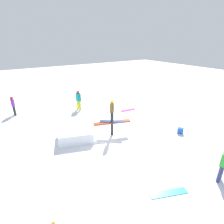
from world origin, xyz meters
TOP-DOWN VIEW (x-y plane):
  - ground_plane at (0.00, 0.00)m, footprint 60.00×60.00m
  - rail_feature at (0.00, 0.00)m, footprint 2.10×0.93m
  - snow_kicker_ramp at (-1.96, 0.64)m, footprint 2.18×1.99m
  - main_rider_on_rail at (0.00, 0.00)m, footprint 1.27×1.07m
  - bystander_purple at (-4.47, 6.27)m, footprint 0.22×0.61m
  - bystander_green at (1.63, -5.28)m, footprint 0.59×0.27m
  - bystander_teal at (-0.06, 4.75)m, footprint 0.29×0.69m
  - loose_snowboard_magenta at (3.08, 2.52)m, footprint 1.27×0.44m
  - loose_snowboard_cyan at (-0.55, -4.66)m, footprint 1.41×0.76m
  - backpack_on_snow at (3.48, -2.04)m, footprint 0.33×0.37m

SIDE VIEW (x-z plane):
  - ground_plane at x=0.00m, z-range 0.00..0.00m
  - loose_snowboard_magenta at x=3.08m, z-range 0.00..0.02m
  - loose_snowboard_cyan at x=-0.55m, z-range 0.00..0.02m
  - backpack_on_snow at x=3.48m, z-range 0.00..0.34m
  - snow_kicker_ramp at x=-1.96m, z-range 0.00..0.61m
  - rail_feature at x=0.00m, z-range 0.28..1.10m
  - bystander_purple at x=-4.47m, z-range 0.09..1.49m
  - bystander_green at x=1.63m, z-range 0.09..1.55m
  - bystander_teal at x=-0.06m, z-range 0.09..1.62m
  - main_rider_on_rail at x=0.00m, z-range 0.81..2.12m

